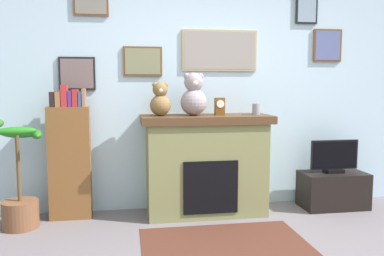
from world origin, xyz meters
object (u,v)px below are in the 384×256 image
(potted_plant, at_px, (20,191))
(teddy_bear_grey, at_px, (194,96))
(candle_jar, at_px, (256,109))
(tv_stand, at_px, (333,190))
(teddy_bear_tan, at_px, (160,101))
(bookshelf, at_px, (70,158))
(fireplace, at_px, (206,164))
(television, at_px, (334,157))
(mantel_clock, at_px, (220,106))

(potted_plant, bearing_deg, teddy_bear_grey, 4.32)
(candle_jar, bearing_deg, tv_stand, -1.14)
(candle_jar, height_order, teddy_bear_tan, teddy_bear_tan)
(tv_stand, bearing_deg, teddy_bear_tan, 179.48)
(potted_plant, xyz_separation_m, candle_jar, (2.39, 0.13, 0.76))
(bookshelf, bearing_deg, teddy_bear_grey, -3.71)
(fireplace, relative_size, television, 2.48)
(potted_plant, relative_size, candle_jar, 8.81)
(potted_plant, xyz_separation_m, mantel_clock, (1.99, 0.13, 0.79))
(fireplace, bearing_deg, teddy_bear_grey, -172.29)
(television, height_order, candle_jar, candle_jar)
(tv_stand, height_order, candle_jar, candle_jar)
(fireplace, distance_m, teddy_bear_tan, 0.83)
(mantel_clock, relative_size, teddy_bear_tan, 0.52)
(teddy_bear_grey, bearing_deg, teddy_bear_tan, 179.98)
(tv_stand, bearing_deg, mantel_clock, 179.26)
(candle_jar, bearing_deg, fireplace, 178.13)
(fireplace, xyz_separation_m, potted_plant, (-1.85, -0.15, -0.18))
(teddy_bear_grey, bearing_deg, potted_plant, -175.68)
(tv_stand, relative_size, teddy_bear_tan, 2.05)
(tv_stand, distance_m, teddy_bear_tan, 2.19)
(bookshelf, height_order, television, bookshelf)
(bookshelf, height_order, teddy_bear_tan, teddy_bear_tan)
(bookshelf, relative_size, television, 2.51)
(television, bearing_deg, bookshelf, 177.97)
(teddy_bear_tan, bearing_deg, mantel_clock, -0.06)
(television, distance_m, teddy_bear_tan, 2.04)
(bookshelf, xyz_separation_m, teddy_bear_grey, (1.27, -0.08, 0.62))
(potted_plant, bearing_deg, television, 1.92)
(bookshelf, xyz_separation_m, candle_jar, (1.95, -0.08, 0.48))
(bookshelf, distance_m, tv_stand, 2.90)
(potted_plant, distance_m, candle_jar, 2.51)
(television, height_order, teddy_bear_tan, teddy_bear_tan)
(bookshelf, xyz_separation_m, potted_plant, (-0.44, -0.21, -0.28))
(mantel_clock, bearing_deg, potted_plant, -176.29)
(candle_jar, bearing_deg, mantel_clock, -179.84)
(mantel_clock, distance_m, teddy_bear_tan, 0.63)
(mantel_clock, relative_size, teddy_bear_grey, 0.41)
(teddy_bear_tan, bearing_deg, candle_jar, 0.02)
(fireplace, bearing_deg, mantel_clock, -7.52)
(tv_stand, distance_m, mantel_clock, 1.62)
(tv_stand, relative_size, candle_jar, 5.96)
(potted_plant, height_order, tv_stand, potted_plant)
(television, height_order, teddy_bear_grey, teddy_bear_grey)
(bookshelf, bearing_deg, teddy_bear_tan, -5.08)
(candle_jar, bearing_deg, potted_plant, -176.89)
(potted_plant, height_order, mantel_clock, mantel_clock)
(mantel_clock, bearing_deg, fireplace, 172.48)
(mantel_clock, xyz_separation_m, teddy_bear_tan, (-0.62, 0.00, 0.06))
(fireplace, relative_size, candle_jar, 11.34)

